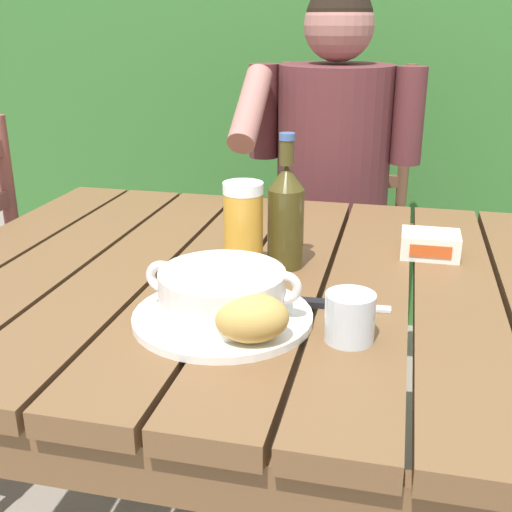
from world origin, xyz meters
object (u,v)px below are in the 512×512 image
(butter_tub, at_px, (430,244))
(beer_bottle, at_px, (286,214))
(table_knife, at_px, (335,305))
(beer_glass, at_px, (243,228))
(water_glass_small, at_px, (350,317))
(serving_plate, at_px, (223,317))
(soup_bowl, at_px, (222,291))
(person_eating, at_px, (330,178))
(chair_near_diner, at_px, (335,238))
(bread_roll, at_px, (252,318))

(butter_tub, bearing_deg, beer_bottle, -155.85)
(butter_tub, height_order, table_knife, butter_tub)
(beer_glass, relative_size, water_glass_small, 2.33)
(serving_plate, xyz_separation_m, butter_tub, (0.31, 0.36, 0.02))
(beer_glass, height_order, butter_tub, beer_glass)
(serving_plate, height_order, butter_tub, butter_tub)
(serving_plate, distance_m, table_knife, 0.18)
(table_knife, bearing_deg, serving_plate, -152.00)
(soup_bowl, height_order, water_glass_small, soup_bowl)
(person_eating, bearing_deg, water_glass_small, -81.52)
(chair_near_diner, bearing_deg, beer_glass, -94.10)
(water_glass_small, bearing_deg, beer_glass, 133.93)
(chair_near_diner, relative_size, person_eating, 0.82)
(beer_glass, height_order, beer_bottle, beer_bottle)
(soup_bowl, bearing_deg, bread_roll, -49.40)
(water_glass_small, bearing_deg, beer_bottle, 118.23)
(water_glass_small, height_order, table_knife, water_glass_small)
(serving_plate, distance_m, beer_glass, 0.21)
(soup_bowl, bearing_deg, serving_plate, -63.43)
(serving_plate, height_order, water_glass_small, water_glass_small)
(chair_near_diner, xyz_separation_m, table_knife, (0.11, -1.06, 0.25))
(bread_roll, height_order, table_knife, bread_roll)
(person_eating, distance_m, bread_roll, 1.02)
(table_knife, bearing_deg, person_eating, 97.40)
(beer_bottle, bearing_deg, table_knife, -55.45)
(serving_plate, bearing_deg, beer_glass, 94.96)
(chair_near_diner, height_order, butter_tub, chair_near_diner)
(beer_bottle, xyz_separation_m, butter_tub, (0.26, 0.12, -0.08))
(water_glass_small, bearing_deg, serving_plate, 174.09)
(serving_plate, bearing_deg, butter_tub, 49.34)
(person_eating, bearing_deg, chair_near_diner, 89.21)
(table_knife, bearing_deg, chair_near_diner, 95.85)
(table_knife, bearing_deg, beer_bottle, 124.55)
(person_eating, xyz_separation_m, butter_tub, (0.26, -0.58, 0.02))
(chair_near_diner, xyz_separation_m, butter_tub, (0.26, -0.78, 0.27))
(person_eating, bearing_deg, soup_bowl, -92.92)
(beer_bottle, height_order, butter_tub, beer_bottle)
(soup_bowl, height_order, bread_roll, soup_bowl)
(serving_plate, bearing_deg, water_glass_small, -5.91)
(chair_near_diner, distance_m, person_eating, 0.32)
(chair_near_diner, height_order, beer_glass, chair_near_diner)
(chair_near_diner, relative_size, butter_tub, 9.42)
(serving_plate, xyz_separation_m, beer_glass, (-0.02, 0.20, 0.08))
(person_eating, relative_size, beer_bottle, 5.11)
(person_eating, height_order, bread_roll, person_eating)
(person_eating, bearing_deg, serving_plate, -92.92)
(beer_bottle, bearing_deg, beer_glass, -144.56)
(person_eating, height_order, beer_bottle, person_eating)
(soup_bowl, xyz_separation_m, water_glass_small, (0.19, -0.02, -0.01))
(chair_near_diner, height_order, table_knife, chair_near_diner)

